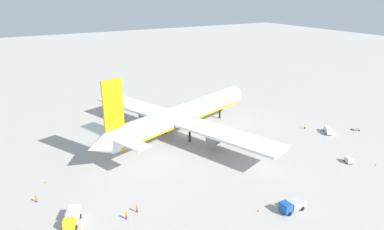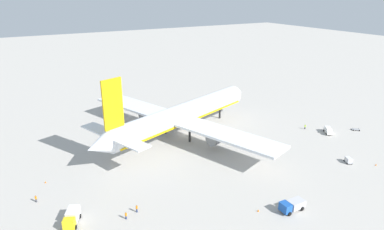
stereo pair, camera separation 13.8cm
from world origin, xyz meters
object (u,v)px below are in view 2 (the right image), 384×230
Objects in this scene: traffic_cone_1 at (45,182)px; service_truck_2 at (292,205)px; traffic_cone_2 at (258,210)px; baggage_cart_0 at (356,129)px; service_van at (328,130)px; ground_worker_5 at (126,216)px; service_truck_1 at (72,217)px; ground_worker_1 at (36,199)px; ground_worker_3 at (305,127)px; ground_worker_4 at (137,209)px; baggage_cart_1 at (348,160)px; traffic_cone_0 at (376,165)px; airliner at (180,116)px.

service_truck_2 is at bearing -40.61° from traffic_cone_1.
baggage_cart_0 is at bearing 17.92° from traffic_cone_2.
baggage_cart_0 is at bearing -15.68° from service_van.
service_van is at bearing 7.90° from ground_worker_5.
service_truck_1 is 12.77m from ground_worker_1.
ground_worker_1 is 84.30m from ground_worker_3.
ground_worker_4 is (-66.23, -15.31, 0.08)m from ground_worker_3.
service_truck_1 reaches higher than baggage_cart_1.
traffic_cone_2 is (25.26, -11.47, -0.56)m from ground_worker_5.
service_van reaches higher than traffic_cone_0.
ground_worker_3 is at bearing -22.09° from airliner.
ground_worker_3 is at bearing 83.80° from traffic_cone_0.
service_van is at bearing 7.33° from ground_worker_4.
traffic_cone_2 is at bearing -147.48° from ground_worker_3.
ground_worker_1 is at bearing -111.02° from traffic_cone_1.
ground_worker_5 is 2.99× the size of traffic_cone_0.
service_van is 8.97× the size of traffic_cone_1.
service_truck_1 is at bearing 168.51° from traffic_cone_0.
service_truck_2 is at bearing -164.55° from baggage_cart_1.
service_van is at bearing -27.23° from airliner.
traffic_cone_2 is at bearing -95.94° from airliner.
service_truck_2 is at bearing -26.15° from traffic_cone_2.
service_truck_1 is 2.09× the size of baggage_cart_0.
traffic_cone_1 is at bearing 137.36° from traffic_cone_2.
ground_worker_5 is at bearing 170.23° from traffic_cone_0.
ground_worker_1 is 23.17m from ground_worker_4.
traffic_cone_0 is at bearing -132.73° from baggage_cart_0.
service_truck_2 is 55.95m from ground_worker_1.
baggage_cart_0 is (51.40, 21.91, -1.01)m from service_truck_2.
service_truck_2 is 2.02× the size of baggage_cart_0.
traffic_cone_1 is 1.00× the size of traffic_cone_2.
traffic_cone_0 is (75.84, -15.42, -1.22)m from service_truck_1.
traffic_cone_0 is (36.16, -43.66, -6.67)m from airliner.
ground_worker_5 is at bearing -45.56° from ground_worker_1.
airliner is 129.13× the size of traffic_cone_2.
ground_worker_1 is at bearing 115.24° from service_truck_1.
baggage_cart_0 is at bearing -4.85° from ground_worker_1.
airliner is at bearing 84.06° from traffic_cone_2.
airliner reaches higher than baggage_cart_1.
service_truck_2 is 7.30m from traffic_cone_2.
airliner reaches higher than ground_worker_4.
ground_worker_4 reaches higher than traffic_cone_0.
service_truck_1 is at bearing 156.14° from traffic_cone_2.
airliner is 41.63× the size of ground_worker_1.
ground_worker_4 reaches higher than traffic_cone_1.
airliner is at bearing 152.77° from service_van.
ground_worker_1 is 21.85m from ground_worker_5.
baggage_cart_1 is 35.91m from traffic_cone_2.
ground_worker_4 reaches higher than ground_worker_1.
baggage_cart_0 is 5.16× the size of traffic_cone_0.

